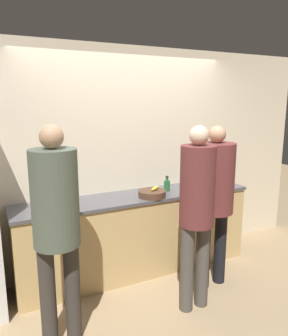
{
  "coord_description": "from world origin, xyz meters",
  "views": [
    {
      "loc": [
        -1.52,
        -2.93,
        1.99
      ],
      "look_at": [
        0.0,
        0.13,
        1.28
      ],
      "focal_mm": 35.0,
      "sensor_mm": 36.0,
      "label": 1
    }
  ],
  "objects": [
    {
      "name": "ground_plane",
      "position": [
        0.0,
        0.0,
        0.0
      ],
      "size": [
        14.0,
        14.0,
        0.0
      ],
      "primitive_type": "plane",
      "color": "#9E8460"
    },
    {
      "name": "wall_back",
      "position": [
        0.0,
        0.61,
        1.3
      ],
      "size": [
        5.2,
        0.06,
        2.6
      ],
      "color": "beige",
      "rests_on": "ground_plane"
    },
    {
      "name": "counter",
      "position": [
        0.0,
        0.33,
        0.47
      ],
      "size": [
        2.76,
        0.59,
        0.93
      ],
      "color": "tan",
      "rests_on": "ground_plane"
    },
    {
      "name": "person_left",
      "position": [
        -1.06,
        -0.47,
        1.1
      ],
      "size": [
        0.36,
        0.36,
        1.82
      ],
      "color": "#38332D",
      "rests_on": "ground_plane"
    },
    {
      "name": "person_center",
      "position": [
        0.2,
        -0.57,
        1.04
      ],
      "size": [
        0.32,
        0.32,
        1.78
      ],
      "color": "#4C4742",
      "rests_on": "ground_plane"
    },
    {
      "name": "person_right",
      "position": [
        0.61,
        -0.31,
        1.07
      ],
      "size": [
        0.39,
        0.39,
        1.74
      ],
      "color": "black",
      "rests_on": "ground_plane"
    },
    {
      "name": "fruit_bowl",
      "position": [
        0.13,
        0.18,
        0.97
      ],
      "size": [
        0.31,
        0.31,
        0.11
      ],
      "color": "#4C3323",
      "rests_on": "counter"
    },
    {
      "name": "utensil_crock",
      "position": [
        -0.92,
        0.47,
        1.01
      ],
      "size": [
        0.09,
        0.09,
        0.31
      ],
      "color": "#ADA393",
      "rests_on": "counter"
    },
    {
      "name": "bottle_green",
      "position": [
        0.4,
        0.32,
        1.0
      ],
      "size": [
        0.07,
        0.07,
        0.18
      ],
      "color": "#236033",
      "rests_on": "counter"
    },
    {
      "name": "cup_yellow",
      "position": [
        1.25,
        0.33,
        0.97
      ],
      "size": [
        0.07,
        0.07,
        0.08
      ],
      "color": "gold",
      "rests_on": "counter"
    }
  ]
}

